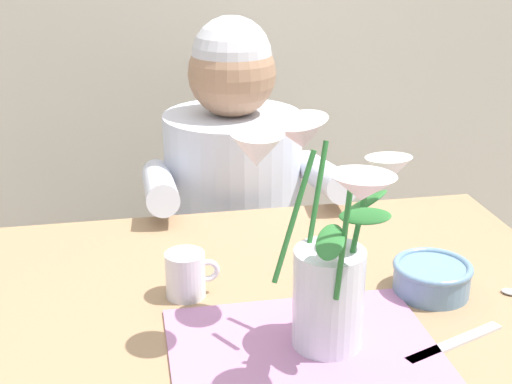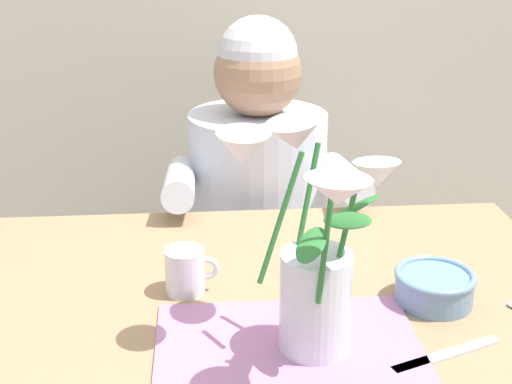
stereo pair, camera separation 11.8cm
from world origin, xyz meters
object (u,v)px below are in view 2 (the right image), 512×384
(seated_person, at_px, (258,241))
(flower_vase, at_px, (312,251))
(dinner_knife, at_px, (446,355))
(coffee_cup, at_px, (186,271))
(ceramic_bowl, at_px, (434,286))

(seated_person, bearing_deg, flower_vase, -85.37)
(dinner_knife, xyz_separation_m, coffee_cup, (-0.39, 0.22, 0.04))
(flower_vase, xyz_separation_m, coffee_cup, (-0.19, 0.19, -0.12))
(flower_vase, relative_size, dinner_knife, 1.78)
(seated_person, relative_size, ceramic_bowl, 8.35)
(seated_person, distance_m, coffee_cup, 0.63)
(flower_vase, xyz_separation_m, ceramic_bowl, (0.23, 0.12, -0.13))
(dinner_knife, bearing_deg, flower_vase, 148.51)
(dinner_knife, height_order, coffee_cup, coffee_cup)
(seated_person, relative_size, flower_vase, 3.36)
(flower_vase, height_order, ceramic_bowl, flower_vase)
(flower_vase, bearing_deg, coffee_cup, 134.52)
(dinner_knife, bearing_deg, coffee_cup, 128.49)
(dinner_knife, distance_m, coffee_cup, 0.45)
(flower_vase, bearing_deg, ceramic_bowl, 27.82)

